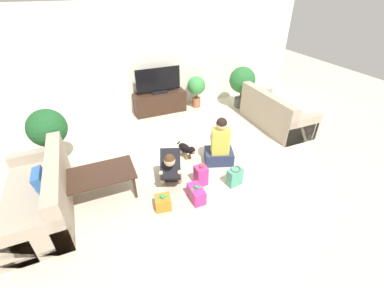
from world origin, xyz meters
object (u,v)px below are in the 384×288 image
at_px(potted_plant_back_right, 196,87).
at_px(person_sitting, 220,146).
at_px(gift_box_a, 163,202).
at_px(gift_box_b, 201,175).
at_px(dog, 186,149).
at_px(sofa_left, 42,196).
at_px(tv, 158,82).
at_px(sofa_right, 274,114).
at_px(coffee_table, 99,176).
at_px(potted_plant_corner_right, 242,82).
at_px(gift_bag_a, 235,177).
at_px(tv_console, 160,103).
at_px(person_kneeling, 171,166).
at_px(gift_box_c, 196,194).
at_px(potted_plant_corner_left, 48,130).

height_order(potted_plant_back_right, person_sitting, person_sitting).
xyz_separation_m(gift_box_a, gift_box_b, (0.76, 0.28, 0.07)).
bearing_deg(potted_plant_back_right, dog, -118.31).
bearing_deg(sofa_left, gift_box_b, 81.76).
height_order(sofa_left, tv, tv).
relative_size(person_sitting, dog, 1.94).
height_order(sofa_right, potted_plant_back_right, sofa_right).
relative_size(coffee_table, person_sitting, 1.13).
relative_size(potted_plant_corner_right, gift_bag_a, 3.21).
bearing_deg(sofa_left, gift_box_a, 68.94).
xyz_separation_m(sofa_left, dog, (2.46, 0.45, -0.09)).
height_order(tv_console, gift_bag_a, tv_console).
bearing_deg(potted_plant_corner_right, dog, -143.50).
distance_m(tv, person_kneeling, 2.82).
relative_size(gift_box_a, gift_box_c, 0.78).
bearing_deg(gift_bag_a, dog, 113.83).
distance_m(tv, potted_plant_back_right, 1.04).
relative_size(potted_plant_corner_right, dog, 2.18).
relative_size(tv, gift_box_a, 4.07).
bearing_deg(coffee_table, potted_plant_back_right, 42.66).
height_order(potted_plant_corner_right, person_sitting, potted_plant_corner_right).
bearing_deg(sofa_left, person_kneeling, 87.39).
xyz_separation_m(potted_plant_corner_left, person_kneeling, (1.82, -1.34, -0.39)).
relative_size(potted_plant_back_right, gift_box_a, 3.04).
height_order(tv_console, gift_box_a, tv_console).
height_order(gift_box_b, gift_box_c, gift_box_b).
xyz_separation_m(gift_box_a, gift_bag_a, (1.28, 0.04, 0.05)).
bearing_deg(gift_bag_a, person_kneeling, 152.28).
xyz_separation_m(tv_console, gift_bag_a, (0.32, -3.21, -0.11)).
distance_m(gift_box_a, gift_bag_a, 1.28).
bearing_deg(tv, potted_plant_back_right, -2.84).
bearing_deg(tv, sofa_right, -37.86).
distance_m(tv_console, person_sitting, 2.57).
bearing_deg(dog, sofa_right, -10.10).
xyz_separation_m(coffee_table, gift_box_b, (1.58, -0.35, -0.23)).
relative_size(person_kneeling, person_sitting, 0.85).
bearing_deg(person_sitting, potted_plant_back_right, -84.23).
xyz_separation_m(coffee_table, potted_plant_corner_right, (3.88, 2.10, 0.29)).
distance_m(potted_plant_back_right, gift_box_b, 3.17).
xyz_separation_m(dog, gift_box_b, (-0.06, -0.79, -0.03)).
relative_size(potted_plant_corner_right, potted_plant_corner_left, 0.98).
xyz_separation_m(coffee_table, gift_box_a, (0.82, -0.64, -0.30)).
bearing_deg(sofa_left, potted_plant_back_right, 125.49).
height_order(gift_box_a, gift_box_c, gift_box_c).
xyz_separation_m(tv, potted_plant_corner_right, (2.11, -0.51, -0.12)).
height_order(coffee_table, person_kneeling, person_kneeling).
relative_size(tv_console, tv, 1.17).
relative_size(tv, gift_box_c, 3.19).
distance_m(tv_console, dog, 2.18).
bearing_deg(gift_box_a, gift_box_b, 20.28).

